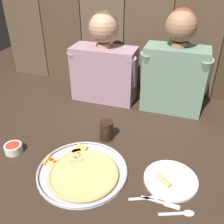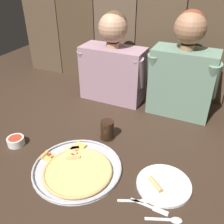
{
  "view_description": "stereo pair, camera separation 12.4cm",
  "coord_description": "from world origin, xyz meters",
  "views": [
    {
      "loc": [
        0.31,
        -0.91,
        0.83
      ],
      "look_at": [
        -0.02,
        0.1,
        0.18
      ],
      "focal_mm": 40.52,
      "sensor_mm": 36.0,
      "label": 1
    },
    {
      "loc": [
        0.42,
        -0.86,
        0.83
      ],
      "look_at": [
        -0.02,
        0.1,
        0.18
      ],
      "focal_mm": 40.52,
      "sensor_mm": 36.0,
      "label": 2
    }
  ],
  "objects": [
    {
      "name": "ground_plane",
      "position": [
        0.0,
        0.0,
        0.0
      ],
      "size": [
        3.2,
        3.2,
        0.0
      ],
      "primitive_type": "plane",
      "color": "#332319"
    },
    {
      "name": "pizza_tray",
      "position": [
        -0.08,
        -0.16,
        0.01
      ],
      "size": [
        0.41,
        0.41,
        0.03
      ],
      "color": "#B2B2B7",
      "rests_on": "ground"
    },
    {
      "name": "dinner_plate",
      "position": [
        0.3,
        -0.09,
        0.01
      ],
      "size": [
        0.23,
        0.23,
        0.03
      ],
      "color": "white",
      "rests_on": "ground"
    },
    {
      "name": "drinking_glass",
      "position": [
        -0.06,
        0.12,
        0.05
      ],
      "size": [
        0.08,
        0.08,
        0.1
      ],
      "color": "black",
      "rests_on": "ground"
    },
    {
      "name": "dipping_bowl",
      "position": [
        -0.46,
        -0.13,
        0.02
      ],
      "size": [
        0.09,
        0.09,
        0.04
      ],
      "color": "white",
      "rests_on": "ground"
    },
    {
      "name": "table_fork",
      "position": [
        0.22,
        -0.21,
        0.0
      ],
      "size": [
        0.13,
        0.07,
        0.01
      ],
      "color": "silver",
      "rests_on": "ground"
    },
    {
      "name": "table_knife",
      "position": [
        0.28,
        -0.21,
        0.0
      ],
      "size": [
        0.16,
        0.02,
        0.01
      ],
      "color": "silver",
      "rests_on": "ground"
    },
    {
      "name": "table_spoon",
      "position": [
        0.37,
        -0.24,
        0.0
      ],
      "size": [
        0.14,
        0.07,
        0.01
      ],
      "color": "silver",
      "rests_on": "ground"
    },
    {
      "name": "diner_left",
      "position": [
        -0.22,
        0.54,
        0.26
      ],
      "size": [
        0.45,
        0.19,
        0.57
      ],
      "color": "gray",
      "rests_on": "ground"
    },
    {
      "name": "diner_right",
      "position": [
        0.22,
        0.54,
        0.28
      ],
      "size": [
        0.4,
        0.2,
        0.61
      ],
      "color": "slate",
      "rests_on": "ground"
    }
  ]
}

